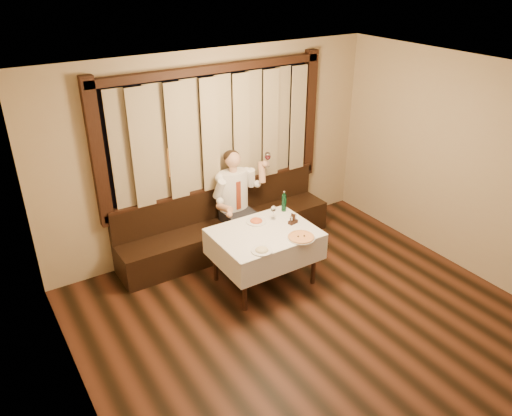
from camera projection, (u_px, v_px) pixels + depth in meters
room at (302, 200)px, 5.36m from camera, size 5.01×6.01×2.81m
banquette at (226, 229)px, 7.22m from camera, size 3.20×0.61×0.94m
dining_table at (264, 239)px, 6.29m from camera, size 1.27×0.97×0.76m
pizza at (301, 237)px, 6.09m from camera, size 0.34×0.34×0.04m
pasta_red at (256, 220)px, 6.45m from camera, size 0.26×0.26×0.09m
pasta_cream at (262, 249)px, 5.81m from camera, size 0.25×0.25×0.09m
green_bottle at (284, 202)px, 6.70m from camera, size 0.06×0.06×0.29m
table_wine_glass at (273, 210)px, 6.48m from camera, size 0.07×0.07×0.19m
cruet_caddy at (293, 220)px, 6.41m from camera, size 0.13×0.08×0.14m
seated_man at (237, 195)px, 6.98m from camera, size 0.83×0.62×1.48m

